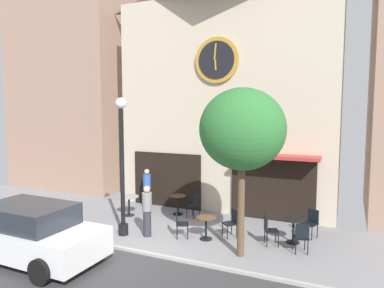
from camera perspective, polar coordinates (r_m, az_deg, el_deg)
name	(u,v)px	position (r m, az deg, el deg)	size (l,w,h in m)	color
ground_plane	(111,268)	(9.93, -13.16, -19.15)	(25.08, 11.56, 0.13)	gray
clock_building	(227,75)	(14.86, 5.71, 11.11)	(8.93, 3.55, 10.74)	beige
neighbor_building_left	(70,50)	(20.12, -19.32, 14.36)	(6.43, 3.14, 14.58)	#9E7A66
street_lamp	(122,166)	(11.54, -11.37, -3.61)	(0.36, 0.36, 4.51)	black
street_tree	(242,130)	(9.60, 8.20, 2.30)	(2.39, 2.15, 4.72)	brown
cafe_table_near_curb	(129,201)	(13.96, -10.29, -9.23)	(0.77, 0.77, 0.77)	black
cafe_table_leftmost	(178,202)	(13.91, -2.33, -9.43)	(0.63, 0.63, 0.76)	black
cafe_table_rightmost	(206,224)	(11.35, 2.31, -13.03)	(0.63, 0.63, 0.73)	black
cafe_table_center	(293,227)	(11.51, 16.26, -12.97)	(0.61, 0.61, 0.75)	black
cafe_chair_under_awning	(269,228)	(11.13, 12.48, -13.31)	(0.53, 0.53, 0.90)	black
cafe_chair_facing_wall	(232,221)	(11.63, 6.55, -12.39)	(0.57, 0.57, 0.90)	black
cafe_chair_facing_street	(195,204)	(13.49, 0.46, -9.81)	(0.49, 0.49, 0.90)	black
cafe_chair_outer	(180,222)	(11.49, -2.02, -12.58)	(0.54, 0.54, 0.90)	black
cafe_chair_right_end	(311,221)	(12.16, 18.97, -11.85)	(0.53, 0.53, 0.90)	black
cafe_chair_near_lamp	(301,236)	(10.75, 17.47, -14.13)	(0.52, 0.52, 0.90)	black
pedestrian_grey	(147,210)	(11.59, -7.37, -10.73)	(0.45, 0.45, 1.67)	#2D2D38
pedestrian_blue	(147,188)	(14.74, -7.38, -7.19)	(0.42, 0.42, 1.67)	#2D2D38
parked_car_white	(29,232)	(10.83, -25.11, -12.97)	(4.31, 2.04, 1.55)	white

